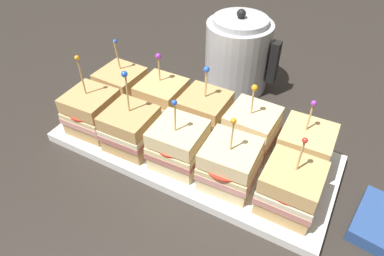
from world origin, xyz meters
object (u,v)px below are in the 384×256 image
sandwich_back_left (162,99)px  sandwich_front_right (230,165)px  sandwich_back_center (205,114)px  sandwich_front_center (179,145)px  sandwich_front_left (131,129)px  sandwich_back_far_left (122,87)px  sandwich_back_right (251,130)px  sandwich_front_far_right (290,189)px  sandwich_back_far_right (304,149)px  serving_platter (192,148)px  kettle_steel (238,54)px  sandwich_front_far_left (92,112)px

sandwich_back_left → sandwich_front_right: bearing=-27.3°
sandwich_back_center → sandwich_front_right: bearing=-45.8°
sandwich_front_center → sandwich_front_right: (0.10, 0.00, 0.00)m
sandwich_front_left → sandwich_front_right: 0.20m
sandwich_back_far_left → sandwich_back_right: bearing=0.3°
sandwich_front_far_right → sandwich_back_far_right: bearing=92.3°
sandwich_front_right → sandwich_back_right: (-0.00, 0.10, 0.00)m
sandwich_back_far_left → sandwich_front_right: bearing=-18.1°
sandwich_back_left → sandwich_back_center: bearing=-2.1°
serving_platter → sandwich_back_right: 0.12m
sandwich_front_center → sandwich_back_far_right: (0.20, 0.10, 0.00)m
sandwich_front_center → sandwich_back_left: size_ratio=1.04×
sandwich_front_far_right → sandwich_back_left: (-0.31, 0.10, -0.00)m
sandwich_front_center → sandwich_front_right: 0.10m
sandwich_back_right → sandwich_back_far_right: 0.10m
sandwich_front_left → sandwich_back_center: sandwich_front_left is taller
sandwich_back_left → kettle_steel: 0.22m
sandwich_back_far_left → sandwich_front_left: bearing=-45.6°
sandwich_front_far_right → sandwich_back_center: size_ratio=0.99×
sandwich_back_center → sandwich_front_far_left: bearing=-153.2°
sandwich_back_left → sandwich_back_center: size_ratio=0.95×
serving_platter → sandwich_front_center: size_ratio=3.74×
sandwich_back_far_right → kettle_steel: kettle_steel is taller
serving_platter → sandwich_back_far_left: bearing=166.4°
sandwich_front_far_right → sandwich_back_right: same height
sandwich_back_center → sandwich_front_center: bearing=-90.5°
sandwich_front_right → sandwich_back_center: size_ratio=0.99×
sandwich_back_center → sandwich_back_far_right: sandwich_back_center is taller
sandwich_front_far_left → sandwich_back_center: size_ratio=1.12×
sandwich_front_far_right → kettle_steel: bearing=125.9°
sandwich_back_center → sandwich_front_far_right: bearing=-26.5°
sandwich_back_center → sandwich_back_right: size_ratio=1.02×
sandwich_front_right → sandwich_back_right: bearing=90.5°
sandwich_front_right → sandwich_back_far_left: (-0.30, 0.10, -0.00)m
serving_platter → sandwich_back_right: sandwich_back_right is taller
serving_platter → sandwich_back_far_left: 0.22m
sandwich_front_center → kettle_steel: size_ratio=0.75×
serving_platter → sandwich_back_far_left: size_ratio=3.69×
sandwich_front_far_left → sandwich_front_far_right: (0.40, 0.00, -0.00)m
sandwich_front_right → sandwich_back_far_right: sandwich_front_right is taller
sandwich_front_left → sandwich_front_center: bearing=2.0°
sandwich_front_left → sandwich_back_center: (0.11, 0.10, 0.00)m
sandwich_back_far_left → kettle_steel: size_ratio=0.76×
sandwich_front_right → sandwich_front_far_right: (0.10, -0.00, -0.00)m
sandwich_back_center → sandwich_back_far_right: (0.20, -0.00, -0.00)m
kettle_steel → sandwich_front_right: bearing=-68.9°
sandwich_back_far_left → sandwich_back_far_right: size_ratio=1.04×
serving_platter → sandwich_front_far_right: 0.22m
sandwich_front_right → kettle_steel: (-0.12, 0.31, 0.03)m
sandwich_front_center → sandwich_back_center: sandwich_back_center is taller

